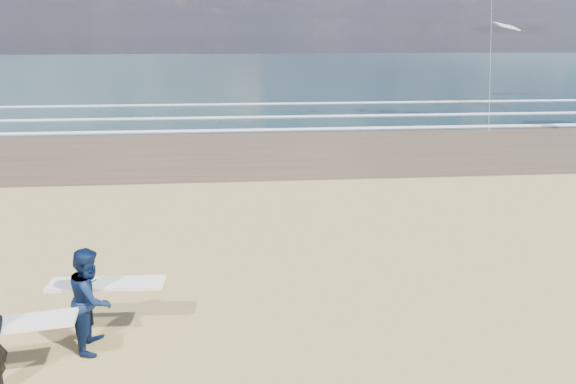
{
  "coord_description": "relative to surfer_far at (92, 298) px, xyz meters",
  "views": [
    {
      "loc": [
        2.89,
        -7.61,
        5.8
      ],
      "look_at": [
        4.05,
        6.0,
        1.45
      ],
      "focal_mm": 32.0,
      "sensor_mm": 36.0,
      "label": 1
    }
  ],
  "objects": [
    {
      "name": "surfer_far",
      "position": [
        0.0,
        0.0,
        0.0
      ],
      "size": [
        2.21,
        1.14,
        2.01
      ],
      "color": "#0B1A3F",
      "rests_on": "ground"
    },
    {
      "name": "foam_breakers",
      "position": [
        20.04,
        26.89,
        -0.96
      ],
      "size": [
        220.0,
        11.7,
        0.05
      ],
      "color": "white",
      "rests_on": "ground"
    },
    {
      "name": "wet_sand_strip",
      "position": [
        20.04,
        16.79,
        -1.0
      ],
      "size": [
        220.0,
        12.0,
        0.01
      ],
      "primitive_type": "cube",
      "color": "#493927",
      "rests_on": "ground"
    },
    {
      "name": "ocean",
      "position": [
        20.04,
        70.79,
        -1.0
      ],
      "size": [
        220.0,
        100.0,
        0.02
      ],
      "primitive_type": "cube",
      "color": "#172D34",
      "rests_on": "ground"
    },
    {
      "name": "kite_1",
      "position": [
        18.05,
        22.85,
        5.19
      ],
      "size": [
        6.88,
        4.86,
        10.51
      ],
      "color": "slate",
      "rests_on": "ground"
    }
  ]
}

